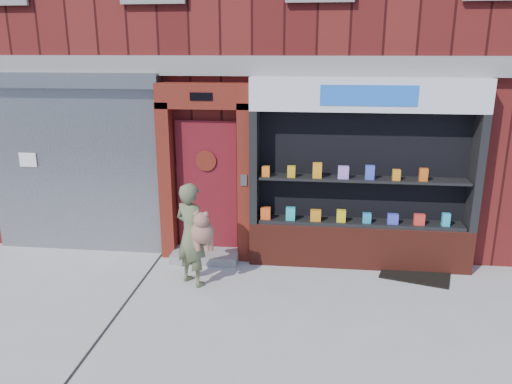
# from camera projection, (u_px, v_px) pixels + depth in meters

# --- Properties ---
(ground) EXTENTS (80.00, 80.00, 0.00)m
(ground) POSITION_uv_depth(u_px,v_px,m) (234.00, 314.00, 6.63)
(ground) COLOR #9E9E99
(ground) RESTS_ON ground
(building) EXTENTS (12.00, 8.16, 8.00)m
(building) POSITION_uv_depth(u_px,v_px,m) (274.00, 21.00, 11.24)
(building) COLOR #4F1312
(building) RESTS_ON ground
(shutter_bay) EXTENTS (3.10, 0.30, 3.04)m
(shutter_bay) POSITION_uv_depth(u_px,v_px,m) (74.00, 153.00, 8.33)
(shutter_bay) COLOR gray
(shutter_bay) RESTS_ON ground
(red_door_bay) EXTENTS (1.52, 0.58, 2.90)m
(red_door_bay) POSITION_uv_depth(u_px,v_px,m) (205.00, 173.00, 8.09)
(red_door_bay) COLOR #56170E
(red_door_bay) RESTS_ON ground
(pharmacy_bay) EXTENTS (3.50, 0.41, 3.00)m
(pharmacy_bay) POSITION_uv_depth(u_px,v_px,m) (362.00, 184.00, 7.79)
(pharmacy_bay) COLOR maroon
(pharmacy_bay) RESTS_ON ground
(woman) EXTENTS (0.71, 0.62, 1.56)m
(woman) POSITION_uv_depth(u_px,v_px,m) (193.00, 234.00, 7.29)
(woman) COLOR #5D6442
(woman) RESTS_ON ground
(doormat) EXTENTS (1.18, 0.97, 0.03)m
(doormat) POSITION_uv_depth(u_px,v_px,m) (415.00, 273.00, 7.81)
(doormat) COLOR black
(doormat) RESTS_ON ground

